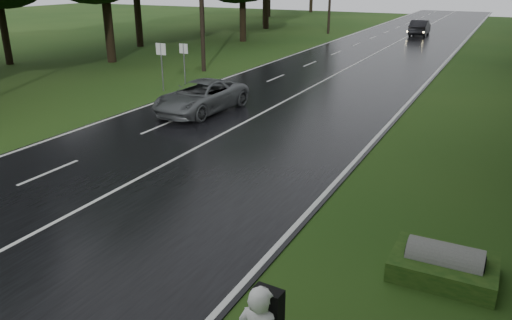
{
  "coord_description": "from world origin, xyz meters",
  "views": [
    {
      "loc": [
        10.16,
        -8.58,
        6.25
      ],
      "look_at": [
        3.92,
        3.66,
        1.1
      ],
      "focal_mm": 34.91,
      "sensor_mm": 36.0,
      "label": 1
    }
  ],
  "objects": [
    {
      "name": "ground",
      "position": [
        0.0,
        0.0,
        0.0
      ],
      "size": [
        160.0,
        160.0,
        0.0
      ],
      "primitive_type": "plane",
      "color": "#274715",
      "rests_on": "ground"
    },
    {
      "name": "road",
      "position": [
        0.0,
        20.0,
        0.02
      ],
      "size": [
        12.0,
        140.0,
        0.04
      ],
      "primitive_type": "cube",
      "color": "black",
      "rests_on": "ground"
    },
    {
      "name": "lane_center",
      "position": [
        0.0,
        20.0,
        0.04
      ],
      "size": [
        0.12,
        140.0,
        0.01
      ],
      "primitive_type": "cube",
      "color": "silver",
      "rests_on": "road"
    },
    {
      "name": "grey_car",
      "position": [
        -2.73,
        10.93,
        0.78
      ],
      "size": [
        2.83,
        5.46,
        1.47
      ],
      "primitive_type": "imported",
      "rotation": [
        0.0,
        0.0,
        6.21
      ],
      "color": "#515556",
      "rests_on": "road"
    },
    {
      "name": "far_car",
      "position": [
        0.9,
        48.26,
        0.85
      ],
      "size": [
        1.92,
        5.0,
        1.63
      ],
      "primitive_type": "imported",
      "rotation": [
        0.0,
        0.0,
        3.18
      ],
      "color": "black",
      "rests_on": "road"
    },
    {
      "name": "culvert",
      "position": [
        9.55,
        1.66,
        0.0
      ],
      "size": [
        1.59,
        0.79,
        0.79
      ],
      "primitive_type": "cylinder",
      "rotation": [
        0.0,
        1.57,
        0.0
      ],
      "color": "slate",
      "rests_on": "ground"
    },
    {
      "name": "utility_pole_mid",
      "position": [
        -8.5,
        20.14,
        0.0
      ],
      "size": [
        1.8,
        0.28,
        10.7
      ],
      "primitive_type": null,
      "color": "black",
      "rests_on": "ground"
    },
    {
      "name": "utility_pole_far",
      "position": [
        -8.5,
        45.75,
        0.0
      ],
      "size": [
        1.8,
        0.28,
        10.79
      ],
      "primitive_type": null,
      "color": "black",
      "rests_on": "ground"
    },
    {
      "name": "road_sign_a",
      "position": [
        -7.2,
        13.87,
        0.0
      ],
      "size": [
        0.64,
        0.1,
        2.67
      ],
      "primitive_type": null,
      "color": "white",
      "rests_on": "ground"
    },
    {
      "name": "road_sign_b",
      "position": [
        -7.2,
        16.03,
        0.0
      ],
      "size": [
        0.58,
        0.1,
        2.4
      ],
      "primitive_type": null,
      "color": "white",
      "rests_on": "ground"
    },
    {
      "name": "tree_left_d",
      "position": [
        -16.73,
        20.18,
        0.0
      ],
      "size": [
        10.67,
        10.67,
        16.67
      ],
      "primitive_type": null,
      "color": "black",
      "rests_on": "ground"
    },
    {
      "name": "tree_left_e",
      "position": [
        -13.77,
        35.52,
        0.0
      ],
      "size": [
        9.25,
        9.25,
        14.46
      ],
      "primitive_type": null,
      "color": "black",
      "rests_on": "ground"
    },
    {
      "name": "tree_left_f",
      "position": [
        -17.12,
        47.57,
        0.0
      ],
      "size": [
        10.09,
        10.09,
        15.77
      ],
      "primitive_type": null,
      "color": "black",
      "rests_on": "ground"
    }
  ]
}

